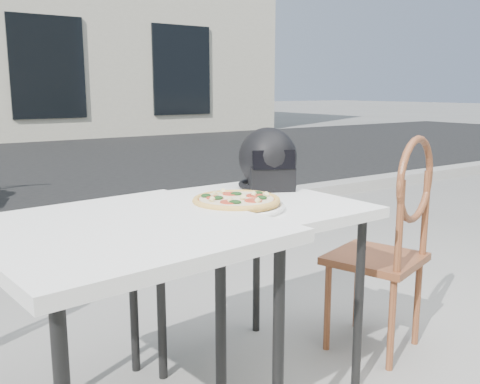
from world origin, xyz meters
TOP-DOWN VIEW (x-y plane):
  - street_asphalt at (0.00, 7.00)m, footprint 30.00×8.00m
  - curb at (0.00, 3.00)m, footprint 30.00×0.25m
  - cafe_table_main at (-0.53, 0.43)m, footprint 0.77×0.77m
  - plate at (-0.62, 0.34)m, footprint 0.44×0.44m
  - pizza at (-0.62, 0.34)m, footprint 0.37×0.37m
  - helmet at (-0.27, 0.61)m, footprint 0.33×0.34m
  - cafe_chair_main at (0.12, 0.26)m, footprint 0.46×0.46m
  - cafe_table_side at (-1.07, 0.26)m, footprint 0.86×0.86m

SIDE VIEW (x-z plane):
  - street_asphalt at x=0.00m, z-range 0.00..0.00m
  - curb at x=0.00m, z-range 0.00..0.12m
  - cafe_chair_main at x=0.12m, z-range 0.05..1.01m
  - cafe_table_main at x=-0.53m, z-range 0.29..1.01m
  - cafe_table_side at x=-1.07m, z-range 0.31..1.05m
  - plate at x=-0.62m, z-range 0.72..0.74m
  - pizza at x=-0.62m, z-range 0.73..0.77m
  - helmet at x=-0.27m, z-range 0.70..0.96m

